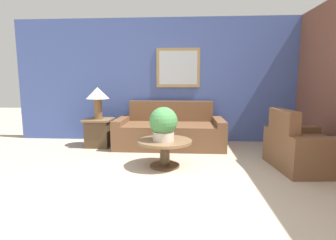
% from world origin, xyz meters
% --- Properties ---
extents(ground_plane, '(20.00, 20.00, 0.00)m').
position_xyz_m(ground_plane, '(0.00, 0.00, 0.00)').
color(ground_plane, tan).
extents(wall_back, '(7.00, 0.09, 2.60)m').
position_xyz_m(wall_back, '(0.00, 3.20, 1.31)').
color(wall_back, '#42569E').
rests_on(wall_back, ground_plane).
extents(couch_main, '(2.10, 0.98, 0.88)m').
position_xyz_m(couch_main, '(-0.11, 2.63, 0.29)').
color(couch_main, brown).
rests_on(couch_main, ground_plane).
extents(armchair, '(0.94, 1.10, 0.88)m').
position_xyz_m(armchair, '(1.92, 1.39, 0.29)').
color(armchair, brown).
rests_on(armchair, ground_plane).
extents(coffee_table, '(0.82, 0.82, 0.41)m').
position_xyz_m(coffee_table, '(-0.11, 1.36, 0.30)').
color(coffee_table, '#4C3823').
rests_on(coffee_table, ground_plane).
extents(side_table, '(0.53, 0.53, 0.55)m').
position_xyz_m(side_table, '(-1.52, 2.54, 0.28)').
color(side_table, '#4C3823').
rests_on(side_table, ground_plane).
extents(table_lamp, '(0.45, 0.45, 0.62)m').
position_xyz_m(table_lamp, '(-1.52, 2.54, 1.00)').
color(table_lamp, brown).
rests_on(table_lamp, side_table).
extents(potted_plant_on_table, '(0.42, 0.42, 0.50)m').
position_xyz_m(potted_plant_on_table, '(-0.13, 1.31, 0.67)').
color(potted_plant_on_table, beige).
rests_on(potted_plant_on_table, coffee_table).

